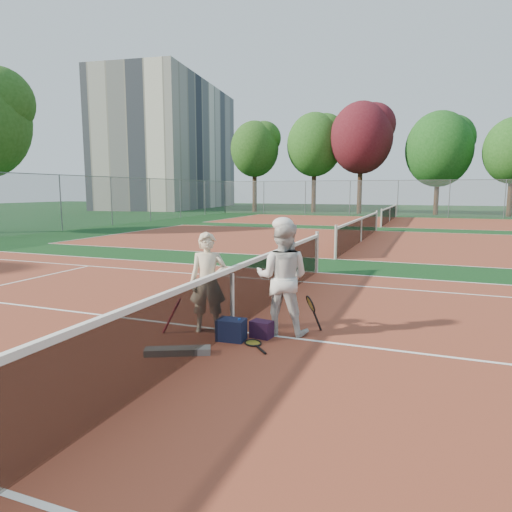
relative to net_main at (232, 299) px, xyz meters
The scene contains 22 objects.
ground 0.51m from the net_main, ahead, with size 130.00×130.00×0.00m, color black.
court_main 0.51m from the net_main, ahead, with size 23.77×10.97×0.01m, color brown.
court_far_a 13.51m from the net_main, 90.00° to the left, with size 23.77×10.97×0.01m, color brown.
court_far_b 27.00m from the net_main, 90.00° to the left, with size 23.77×10.97×0.01m, color brown.
net_main is the anchor object (origin of this frame).
net_far_a 13.50m from the net_main, 90.00° to the left, with size 0.10×10.98×1.02m, color black, non-canonical shape.
net_far_b 27.00m from the net_main, 90.00° to the left, with size 0.10×10.98×1.02m, color black, non-canonical shape.
fence_back 34.01m from the net_main, 90.00° to the left, with size 32.00×0.06×3.00m, color slate, non-canonical shape.
apartment_block 52.62m from the net_main, 122.47° to the left, with size 10.00×22.00×15.00m, color beige.
player_a 0.46m from the net_main, 160.00° to the right, with size 0.56×0.37×1.55m, color beige.
player_b 0.85m from the net_main, 15.90° to the left, with size 0.84×0.65×1.72m, color silver.
racket_red 0.89m from the net_main, 151.41° to the right, with size 0.30×0.27×0.55m, color maroon, non-canonical shape.
racket_black_held 1.23m from the net_main, 20.48° to the left, with size 0.26×0.27×0.56m, color black, non-canonical shape.
racket_spare 0.84m from the net_main, 40.36° to the right, with size 0.60×0.27×0.03m, color black, non-canonical shape.
sports_bag_navy 0.56m from the net_main, 68.00° to the right, with size 0.40×0.28×0.32m, color black.
sports_bag_purple 0.67m from the net_main, 12.79° to the right, with size 0.31×0.21×0.25m, color black.
net_cover_canvas 1.31m from the net_main, 102.70° to the right, with size 0.88×0.20×0.09m, color #605B57.
water_bottle 0.60m from the net_main, 53.92° to the right, with size 0.09×0.09×0.30m, color #C9DEFF.
tree_back_0 39.89m from the net_main, 110.86° to the left, with size 4.78×4.78×8.97m.
tree_back_1 39.37m from the net_main, 102.23° to the left, with size 5.34×5.34×9.62m.
tree_back_maroon 38.12m from the net_main, 95.63° to the left, with size 5.72×5.72×10.24m.
tree_back_3 38.21m from the net_main, 85.41° to the left, with size 5.73×5.73×9.04m.
Camera 1 is at (2.83, -6.28, 2.18)m, focal length 32.00 mm.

